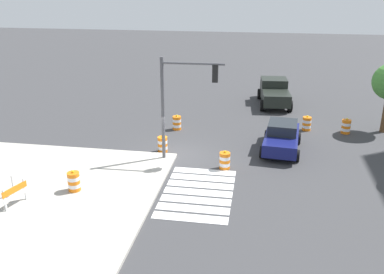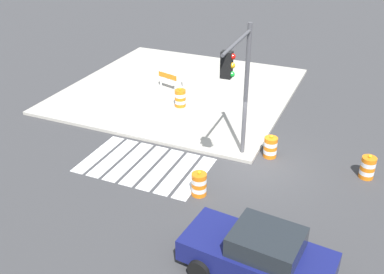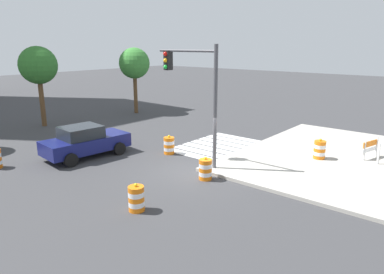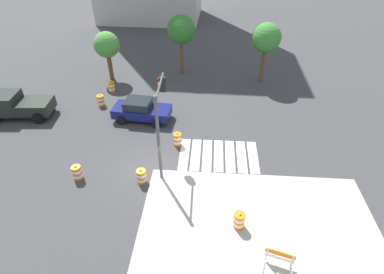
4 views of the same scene
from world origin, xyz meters
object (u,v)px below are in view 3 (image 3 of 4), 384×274
object	(u,v)px
traffic_barrel_median_near	(205,169)
street_tree_streetside_mid	(134,64)
traffic_barrel_crosswalk_end	(136,199)
traffic_barrel_on_sidewalk	(320,150)
construction_barricade	(374,148)
street_tree_streetside_far	(38,66)
traffic_light_pole	(195,84)
traffic_barrel_median_far	(169,146)
sports_car	(85,141)

from	to	relation	value
traffic_barrel_median_near	street_tree_streetside_mid	bearing A→B (deg)	58.69
traffic_barrel_crosswalk_end	traffic_barrel_on_sidewalk	xyz separation A→B (m)	(9.38, -2.93, 0.15)
traffic_barrel_on_sidewalk	construction_barricade	distance (m)	2.62
construction_barricade	street_tree_streetside_far	world-z (taller)	street_tree_streetside_far
traffic_light_pole	street_tree_streetside_far	bearing A→B (deg)	90.71
traffic_barrel_crosswalk_end	street_tree_streetside_far	bearing A→B (deg)	72.43
construction_barricade	traffic_light_pole	size ratio (longest dim) A/B	0.25
traffic_barrel_median_far	traffic_barrel_on_sidewalk	size ratio (longest dim) A/B	1.00
traffic_barrel_median_far	street_tree_streetside_far	size ratio (longest dim) A/B	0.18
traffic_barrel_median_near	traffic_barrel_on_sidewalk	world-z (taller)	traffic_barrel_on_sidewalk
traffic_barrel_crosswalk_end	traffic_barrel_median_near	xyz separation A→B (m)	(3.88, -0.06, 0.00)
traffic_barrel_on_sidewalk	traffic_light_pole	distance (m)	7.04
traffic_barrel_median_far	street_tree_streetside_mid	bearing A→B (deg)	56.41
traffic_barrel_median_near	traffic_barrel_median_far	bearing A→B (deg)	65.45
street_tree_streetside_mid	traffic_barrel_crosswalk_end	bearing A→B (deg)	-131.75
traffic_barrel_median_near	traffic_light_pole	world-z (taller)	traffic_light_pole
traffic_barrel_crosswalk_end	traffic_barrel_median_near	bearing A→B (deg)	-0.81
traffic_barrel_crosswalk_end	sports_car	bearing A→B (deg)	69.52
street_tree_streetside_mid	traffic_light_pole	bearing A→B (deg)	-120.74
traffic_barrel_median_far	traffic_barrel_on_sidewalk	bearing A→B (deg)	-60.02
sports_car	construction_barricade	size ratio (longest dim) A/B	3.18
construction_barricade	street_tree_streetside_mid	xyz separation A→B (m)	(1.28, 18.75, 3.37)
traffic_light_pole	street_tree_streetside_mid	distance (m)	14.35
traffic_barrel_crosswalk_end	traffic_light_pole	bearing A→B (deg)	16.05
traffic_barrel_median_near	street_tree_streetside_far	xyz separation A→B (m)	(0.90, 15.13, 3.75)
sports_car	traffic_barrel_median_near	world-z (taller)	sports_car
street_tree_streetside_mid	street_tree_streetside_far	size ratio (longest dim) A/B	0.97
construction_barricade	street_tree_streetside_far	distance (m)	21.30
traffic_barrel_median_far	street_tree_streetside_mid	size ratio (longest dim) A/B	0.19
sports_car	traffic_barrel_on_sidewalk	size ratio (longest dim) A/B	4.37
construction_barricade	street_tree_streetside_far	size ratio (longest dim) A/B	0.25
traffic_barrel_on_sidewalk	traffic_light_pole	world-z (taller)	traffic_light_pole
traffic_barrel_on_sidewalk	traffic_barrel_crosswalk_end	bearing A→B (deg)	162.63
traffic_barrel_median_far	traffic_light_pole	distance (m)	4.17
traffic_barrel_crosswalk_end	traffic_light_pole	world-z (taller)	traffic_light_pole
traffic_barrel_median_near	traffic_light_pole	bearing A→B (deg)	54.13
traffic_barrel_on_sidewalk	sports_car	bearing A→B (deg)	125.67
traffic_light_pole	construction_barricade	bearing A→B (deg)	-46.67
sports_car	traffic_barrel_on_sidewalk	distance (m)	11.81
traffic_barrel_crosswalk_end	street_tree_streetside_far	distance (m)	16.25
street_tree_streetside_mid	street_tree_streetside_far	xyz separation A→B (m)	(-7.50, 1.32, 0.11)
traffic_barrel_on_sidewalk	street_tree_streetside_far	distance (m)	18.93
traffic_barrel_median_near	traffic_barrel_median_far	world-z (taller)	same
sports_car	traffic_barrel_crosswalk_end	xyz separation A→B (m)	(-2.49, -6.66, -0.36)
traffic_barrel_median_near	sports_car	bearing A→B (deg)	101.66
traffic_barrel_on_sidewalk	traffic_barrel_median_near	bearing A→B (deg)	152.39
sports_car	construction_barricade	distance (m)	14.43
construction_barricade	street_tree_streetside_mid	bearing A→B (deg)	86.09
traffic_barrel_median_near	traffic_light_pole	xyz separation A→B (m)	(1.07, 1.48, 3.46)
traffic_barrel_median_far	traffic_light_pole	size ratio (longest dim) A/B	0.19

